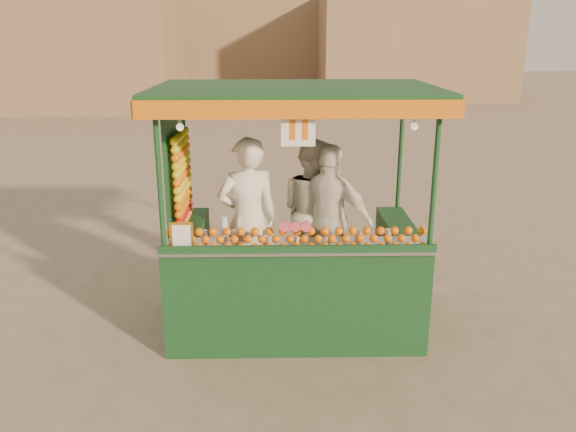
{
  "coord_description": "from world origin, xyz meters",
  "views": [
    {
      "loc": [
        0.26,
        -5.73,
        3.09
      ],
      "look_at": [
        0.37,
        0.06,
        1.26
      ],
      "focal_mm": 36.04,
      "sensor_mm": 36.0,
      "label": 1
    }
  ],
  "objects_px": {
    "vendor_right": "(331,220)",
    "vendor_middle": "(313,211)",
    "juice_cart": "(288,255)",
    "vendor_left": "(248,220)"
  },
  "relations": [
    {
      "from": "juice_cart",
      "to": "vendor_right",
      "type": "xyz_separation_m",
      "value": [
        0.47,
        0.29,
        0.3
      ]
    },
    {
      "from": "vendor_right",
      "to": "vendor_middle",
      "type": "bearing_deg",
      "value": -28.36
    },
    {
      "from": "juice_cart",
      "to": "vendor_right",
      "type": "distance_m",
      "value": 0.63
    },
    {
      "from": "juice_cart",
      "to": "vendor_middle",
      "type": "bearing_deg",
      "value": 62.47
    },
    {
      "from": "vendor_middle",
      "to": "vendor_right",
      "type": "bearing_deg",
      "value": 172.45
    },
    {
      "from": "juice_cart",
      "to": "vendor_middle",
      "type": "xyz_separation_m",
      "value": [
        0.29,
        0.56,
        0.31
      ]
    },
    {
      "from": "vendor_left",
      "to": "juice_cart",
      "type": "bearing_deg",
      "value": 148.27
    },
    {
      "from": "juice_cart",
      "to": "vendor_left",
      "type": "relative_size",
      "value": 1.6
    },
    {
      "from": "juice_cart",
      "to": "vendor_right",
      "type": "bearing_deg",
      "value": 31.14
    },
    {
      "from": "juice_cart",
      "to": "vendor_middle",
      "type": "height_order",
      "value": "juice_cart"
    }
  ]
}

